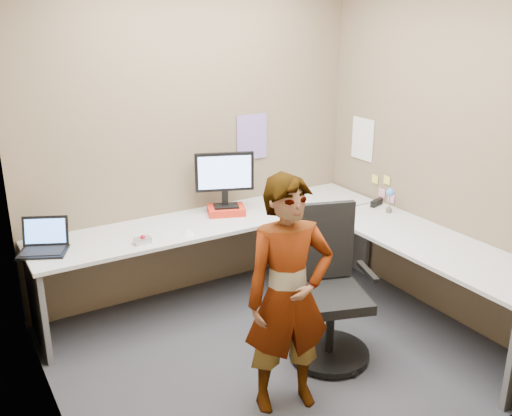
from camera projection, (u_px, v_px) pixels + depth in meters
ground at (276, 353)px, 4.14m from camera, size 3.00×3.00×0.00m
wall_back at (194, 138)px, 4.75m from camera, size 3.00×0.00×3.00m
wall_right at (441, 148)px, 4.42m from camera, size 0.00×2.70×2.70m
wall_left at (37, 215)px, 2.98m from camera, size 0.00×2.70×2.70m
desk at (297, 249)px, 4.47m from camera, size 2.98×2.58×0.73m
paper_ream at (226, 210)px, 4.81m from camera, size 0.37×0.32×0.06m
monitor at (225, 175)px, 4.73m from camera, size 0.47×0.23×0.46m
laptop at (44, 243)px, 4.07m from camera, size 0.41×0.38×0.23m
trackball_mouse at (143, 240)px, 4.20m from camera, size 0.12×0.08×0.07m
origami at (188, 231)px, 4.36m from camera, size 0.10×0.10×0.06m
stapler at (377, 203)px, 5.01m from camera, size 0.16×0.08×0.05m
flower at (390, 196)px, 4.80m from camera, size 0.07×0.07×0.22m
calendar_purple at (252, 137)px, 5.02m from camera, size 0.30×0.01×0.40m
calendar_white at (363, 139)px, 5.18m from camera, size 0.01×0.28×0.38m
sticky_note_a at (387, 180)px, 4.99m from camera, size 0.01×0.07×0.07m
sticky_note_b at (382, 193)px, 5.08m from camera, size 0.01×0.07×0.07m
sticky_note_c at (391, 198)px, 4.99m from camera, size 0.01×0.07×0.07m
sticky_note_d at (375, 179)px, 5.12m from camera, size 0.01×0.07×0.07m
office_chair at (328, 298)px, 4.01m from camera, size 0.62×0.60×1.08m
person at (289, 296)px, 3.39m from camera, size 0.62×0.48×1.50m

